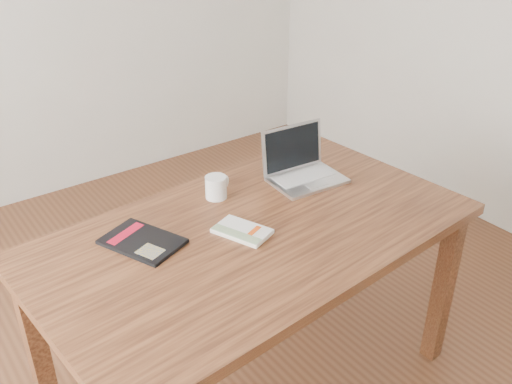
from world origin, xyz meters
TOP-DOWN VIEW (x-y plane):
  - room at (-0.07, 0.00)m, footprint 4.04×4.04m
  - desk at (0.14, -0.10)m, footprint 1.57×0.97m
  - white_guidebook at (0.08, -0.09)m, footprint 0.17×0.22m
  - black_guidebook at (-0.22, 0.05)m, footprint 0.25×0.30m
  - laptop at (0.51, 0.10)m, footprint 0.30×0.24m
  - coffee_mug at (0.15, 0.17)m, footprint 0.11×0.08m

SIDE VIEW (x-z plane):
  - desk at x=0.14m, z-range 0.29..1.04m
  - black_guidebook at x=-0.22m, z-range 0.75..0.76m
  - white_guidebook at x=0.08m, z-range 0.75..0.77m
  - laptop at x=0.51m, z-range 0.69..0.89m
  - coffee_mug at x=0.15m, z-range 0.75..0.84m
  - room at x=-0.07m, z-range 0.01..2.71m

